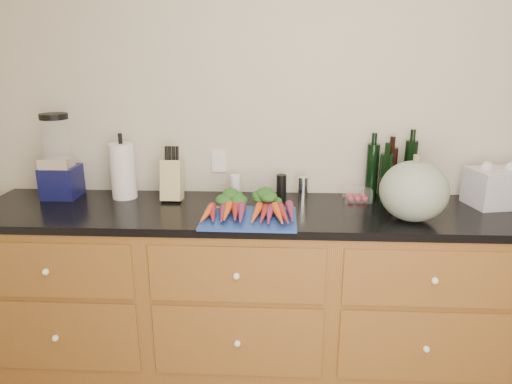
# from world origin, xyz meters

# --- Properties ---
(wall_back) EXTENTS (4.10, 0.05, 2.60)m
(wall_back) POSITION_xyz_m (0.00, 1.62, 1.30)
(wall_back) COLOR beige
(wall_back) RESTS_ON ground
(cabinets) EXTENTS (3.60, 0.64, 0.90)m
(cabinets) POSITION_xyz_m (0.00, 1.30, 0.45)
(cabinets) COLOR brown
(cabinets) RESTS_ON ground
(countertop) EXTENTS (3.64, 0.62, 0.04)m
(countertop) POSITION_xyz_m (0.00, 1.30, 0.92)
(countertop) COLOR black
(countertop) RESTS_ON cabinets
(cutting_board) EXTENTS (0.45, 0.34, 0.01)m
(cutting_board) POSITION_xyz_m (-0.40, 1.14, 0.95)
(cutting_board) COLOR #1B3C96
(cutting_board) RESTS_ON countertop
(carrots) EXTENTS (0.45, 0.33, 0.06)m
(carrots) POSITION_xyz_m (-0.40, 1.18, 0.98)
(carrots) COLOR #E7541B
(carrots) RESTS_ON cutting_board
(squash) EXTENTS (0.32, 0.32, 0.29)m
(squash) POSITION_xyz_m (0.37, 1.17, 1.08)
(squash) COLOR slate
(squash) RESTS_ON countertop
(blender_appliance) EXTENTS (0.18, 0.18, 0.46)m
(blender_appliance) POSITION_xyz_m (-1.46, 1.46, 1.14)
(blender_appliance) COLOR #0E1042
(blender_appliance) RESTS_ON countertop
(paper_towel) EXTENTS (0.13, 0.13, 0.30)m
(paper_towel) POSITION_xyz_m (-1.11, 1.46, 1.09)
(paper_towel) COLOR white
(paper_towel) RESTS_ON countertop
(knife_block) EXTENTS (0.11, 0.11, 0.22)m
(knife_block) POSITION_xyz_m (-0.84, 1.44, 1.05)
(knife_block) COLOR tan
(knife_block) RESTS_ON countertop
(grinder_salt) EXTENTS (0.06, 0.06, 0.13)m
(grinder_salt) POSITION_xyz_m (-0.50, 1.48, 1.00)
(grinder_salt) COLOR silver
(grinder_salt) RESTS_ON countertop
(grinder_pepper) EXTENTS (0.05, 0.05, 0.13)m
(grinder_pepper) POSITION_xyz_m (-0.25, 1.48, 1.01)
(grinder_pepper) COLOR black
(grinder_pepper) RESTS_ON countertop
(canister_chrome) EXTENTS (0.05, 0.05, 0.12)m
(canister_chrome) POSITION_xyz_m (-0.13, 1.48, 1.00)
(canister_chrome) COLOR white
(canister_chrome) RESTS_ON countertop
(tomato_box) EXTENTS (0.14, 0.11, 0.07)m
(tomato_box) POSITION_xyz_m (0.17, 1.47, 0.97)
(tomato_box) COLOR white
(tomato_box) RESTS_ON countertop
(bottles) EXTENTS (0.27, 0.14, 0.32)m
(bottles) POSITION_xyz_m (0.34, 1.51, 1.09)
(bottles) COLOR black
(bottles) RESTS_ON countertop
(grocery_bag) EXTENTS (0.30, 0.26, 0.19)m
(grocery_bag) POSITION_xyz_m (0.87, 1.42, 1.04)
(grocery_bag) COLOR silver
(grocery_bag) RESTS_ON countertop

